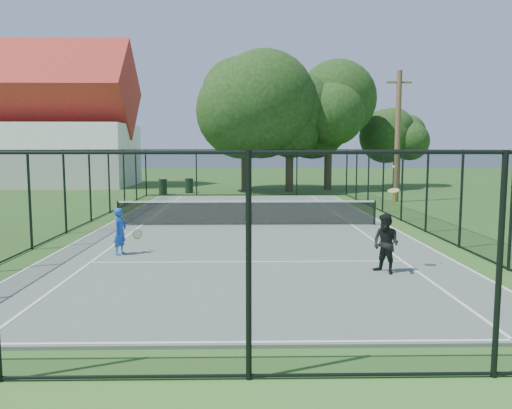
{
  "coord_description": "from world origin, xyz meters",
  "views": [
    {
      "loc": [
        -0.03,
        -19.26,
        3.01
      ],
      "look_at": [
        0.29,
        -3.0,
        1.2
      ],
      "focal_mm": 35.0,
      "sensor_mm": 36.0,
      "label": 1
    }
  ],
  "objects_px": {
    "utility_pole": "(398,136)",
    "player_blue": "(120,231)",
    "tennis_net": "(247,212)",
    "trash_bin_right": "(189,186)",
    "player_black": "(386,243)",
    "trash_bin_left": "(163,187)"
  },
  "relations": [
    {
      "from": "utility_pole",
      "to": "player_blue",
      "type": "height_order",
      "value": "utility_pole"
    },
    {
      "from": "tennis_net",
      "to": "utility_pole",
      "type": "height_order",
      "value": "utility_pole"
    },
    {
      "from": "tennis_net",
      "to": "utility_pole",
      "type": "distance_m",
      "value": 12.81
    },
    {
      "from": "tennis_net",
      "to": "trash_bin_right",
      "type": "bearing_deg",
      "value": 104.75
    },
    {
      "from": "tennis_net",
      "to": "player_black",
      "type": "bearing_deg",
      "value": -66.71
    },
    {
      "from": "player_blue",
      "to": "utility_pole",
      "type": "bearing_deg",
      "value": 49.94
    },
    {
      "from": "trash_bin_left",
      "to": "utility_pole",
      "type": "distance_m",
      "value": 15.34
    },
    {
      "from": "utility_pole",
      "to": "player_blue",
      "type": "distance_m",
      "value": 19.05
    },
    {
      "from": "tennis_net",
      "to": "trash_bin_left",
      "type": "xyz_separation_m",
      "value": [
        -5.6,
        14.01,
        -0.06
      ]
    },
    {
      "from": "trash_bin_left",
      "to": "player_black",
      "type": "distance_m",
      "value": 23.41
    },
    {
      "from": "trash_bin_left",
      "to": "player_blue",
      "type": "bearing_deg",
      "value": -84.03
    },
    {
      "from": "trash_bin_left",
      "to": "player_blue",
      "type": "relative_size",
      "value": 0.77
    },
    {
      "from": "trash_bin_left",
      "to": "player_black",
      "type": "height_order",
      "value": "player_black"
    },
    {
      "from": "tennis_net",
      "to": "utility_pole",
      "type": "bearing_deg",
      "value": 46.51
    },
    {
      "from": "trash_bin_right",
      "to": "player_blue",
      "type": "xyz_separation_m",
      "value": [
        0.4,
        -20.47,
        0.21
      ]
    },
    {
      "from": "player_blue",
      "to": "trash_bin_left",
      "type": "bearing_deg",
      "value": 95.97
    },
    {
      "from": "tennis_net",
      "to": "trash_bin_left",
      "type": "distance_m",
      "value": 15.08
    },
    {
      "from": "tennis_net",
      "to": "trash_bin_right",
      "type": "xyz_separation_m",
      "value": [
        -3.97,
        15.07,
        -0.07
      ]
    },
    {
      "from": "tennis_net",
      "to": "trash_bin_left",
      "type": "relative_size",
      "value": 9.89
    },
    {
      "from": "tennis_net",
      "to": "trash_bin_right",
      "type": "height_order",
      "value": "tennis_net"
    },
    {
      "from": "trash_bin_left",
      "to": "trash_bin_right",
      "type": "height_order",
      "value": "trash_bin_left"
    },
    {
      "from": "player_black",
      "to": "utility_pole",
      "type": "bearing_deg",
      "value": 72.51
    }
  ]
}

